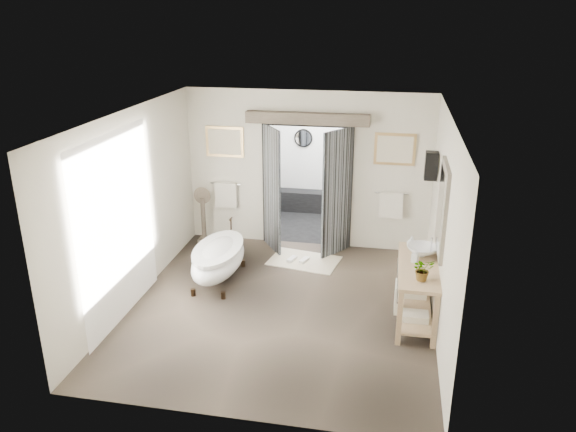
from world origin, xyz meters
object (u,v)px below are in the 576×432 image
object	(u,v)px
clawfoot_tub	(219,258)
vanity	(415,287)
rug	(304,261)
basin	(422,251)

from	to	relation	value
clawfoot_tub	vanity	distance (m)	3.19
clawfoot_tub	rug	distance (m)	1.65
rug	basin	bearing A→B (deg)	-33.76
clawfoot_tub	vanity	xyz separation A→B (m)	(3.13, -0.64, 0.11)
clawfoot_tub	basin	xyz separation A→B (m)	(3.20, -0.30, 0.53)
vanity	rug	xyz separation A→B (m)	(-1.86, 1.63, -0.50)
rug	basin	distance (m)	2.51
clawfoot_tub	vanity	bearing A→B (deg)	-11.50
clawfoot_tub	basin	size ratio (longest dim) A/B	3.69
rug	vanity	bearing A→B (deg)	-41.22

